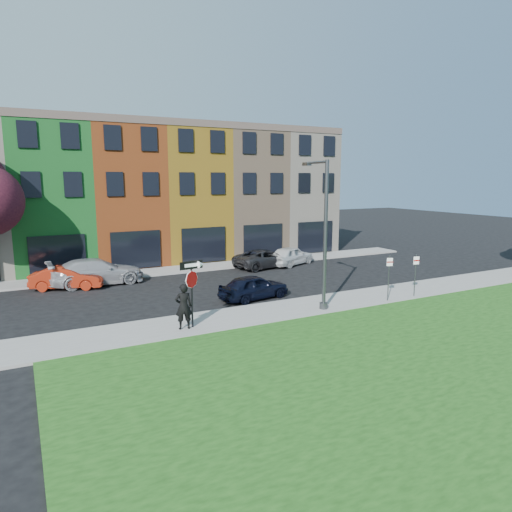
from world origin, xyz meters
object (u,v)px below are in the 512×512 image
man (184,306)px  street_lamp (323,235)px  sedan_near (254,287)px  stop_sign (192,280)px

man → street_lamp: bearing=-172.0°
man → sedan_near: man is taller
sedan_near → street_lamp: (2.01, -3.33, 3.05)m
stop_sign → sedan_near: size_ratio=0.70×
stop_sign → street_lamp: (6.63, -0.07, 1.55)m
stop_sign → street_lamp: street_lamp is taller
stop_sign → man: (-0.39, -0.03, -1.07)m
street_lamp → sedan_near: bearing=128.5°
stop_sign → sedan_near: 5.85m
sedan_near → stop_sign: bearing=115.7°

